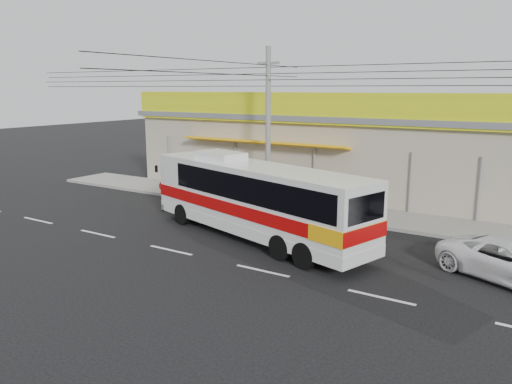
{
  "coord_description": "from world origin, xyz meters",
  "views": [
    {
      "loc": [
        12.11,
        -15.78,
        5.91
      ],
      "look_at": [
        0.91,
        2.0,
        1.52
      ],
      "focal_mm": 35.0,
      "sensor_mm": 36.0,
      "label": 1
    }
  ],
  "objects_px": {
    "motorbike_dark": "(207,179)",
    "utility_pole": "(268,76)",
    "coach_bus": "(258,196)",
    "motorbike_red": "(175,183)"
  },
  "relations": [
    {
      "from": "coach_bus",
      "to": "motorbike_dark",
      "type": "bearing_deg",
      "value": 155.8
    },
    {
      "from": "motorbike_red",
      "to": "coach_bus",
      "type": "bearing_deg",
      "value": -149.52
    },
    {
      "from": "motorbike_red",
      "to": "utility_pole",
      "type": "distance_m",
      "value": 8.42
    },
    {
      "from": "motorbike_dark",
      "to": "utility_pole",
      "type": "xyz_separation_m",
      "value": [
        5.21,
        -1.7,
        5.83
      ]
    },
    {
      "from": "coach_bus",
      "to": "utility_pole",
      "type": "distance_m",
      "value": 7.37
    },
    {
      "from": "motorbike_red",
      "to": "utility_pole",
      "type": "height_order",
      "value": "utility_pole"
    },
    {
      "from": "motorbike_dark",
      "to": "motorbike_red",
      "type": "bearing_deg",
      "value": 140.35
    },
    {
      "from": "coach_bus",
      "to": "motorbike_red",
      "type": "bearing_deg",
      "value": 167.07
    },
    {
      "from": "motorbike_dark",
      "to": "utility_pole",
      "type": "relative_size",
      "value": 0.05
    },
    {
      "from": "motorbike_red",
      "to": "motorbike_dark",
      "type": "bearing_deg",
      "value": -54.12
    }
  ]
}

